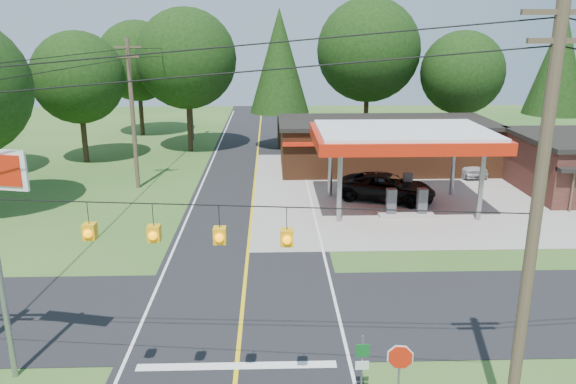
{
  "coord_description": "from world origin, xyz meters",
  "views": [
    {
      "loc": [
        1.17,
        -19.53,
        10.56
      ],
      "look_at": [
        2.0,
        7.0,
        2.8
      ],
      "focal_mm": 35.0,
      "sensor_mm": 36.0,
      "label": 1
    }
  ],
  "objects_px": {
    "gas_canopy": "(403,139)",
    "octagonal_stop_sign": "(400,363)",
    "sedan_car": "(464,164)",
    "suv_car": "(387,188)"
  },
  "relations": [
    {
      "from": "gas_canopy",
      "to": "octagonal_stop_sign",
      "type": "height_order",
      "value": "gas_canopy"
    },
    {
      "from": "octagonal_stop_sign",
      "to": "sedan_car",
      "type": "bearing_deg",
      "value": 67.96
    },
    {
      "from": "suv_car",
      "to": "octagonal_stop_sign",
      "type": "bearing_deg",
      "value": -168.49
    },
    {
      "from": "gas_canopy",
      "to": "octagonal_stop_sign",
      "type": "relative_size",
      "value": 4.84
    },
    {
      "from": "gas_canopy",
      "to": "suv_car",
      "type": "bearing_deg",
      "value": 108.43
    },
    {
      "from": "octagonal_stop_sign",
      "to": "suv_car",
      "type": "bearing_deg",
      "value": 79.52
    },
    {
      "from": "suv_car",
      "to": "sedan_car",
      "type": "distance_m",
      "value": 9.66
    },
    {
      "from": "sedan_car",
      "to": "octagonal_stop_sign",
      "type": "bearing_deg",
      "value": -121.86
    },
    {
      "from": "gas_canopy",
      "to": "suv_car",
      "type": "height_order",
      "value": "gas_canopy"
    },
    {
      "from": "gas_canopy",
      "to": "sedan_car",
      "type": "bearing_deg",
      "value": 50.29
    }
  ]
}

